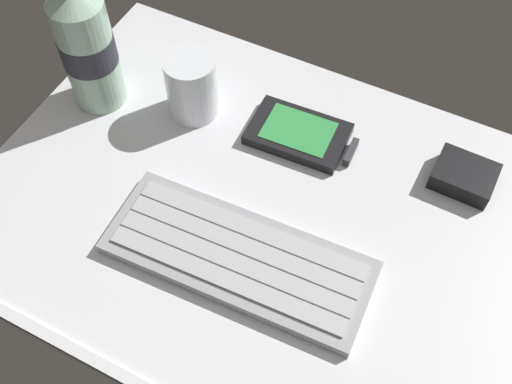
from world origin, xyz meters
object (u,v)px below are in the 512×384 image
(keyboard, at_px, (239,257))
(handheld_device, at_px, (303,135))
(charger_block, at_px, (464,176))
(water_bottle, at_px, (86,44))
(juice_cup, at_px, (192,88))

(keyboard, distance_m, handheld_device, 0.19)
(handheld_device, distance_m, charger_block, 0.20)
(water_bottle, bearing_deg, keyboard, -25.83)
(juice_cup, relative_size, charger_block, 1.21)
(keyboard, relative_size, water_bottle, 1.42)
(keyboard, xyz_separation_m, juice_cup, (-0.15, 0.17, 0.03))
(juice_cup, bearing_deg, water_bottle, -163.34)
(juice_cup, bearing_deg, keyboard, -47.57)
(water_bottle, bearing_deg, juice_cup, 16.66)
(charger_block, bearing_deg, juice_cup, -172.58)
(keyboard, xyz_separation_m, water_bottle, (-0.27, 0.13, 0.08))
(keyboard, distance_m, water_bottle, 0.31)
(juice_cup, height_order, water_bottle, water_bottle)
(juice_cup, distance_m, water_bottle, 0.13)
(handheld_device, bearing_deg, charger_block, 7.61)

